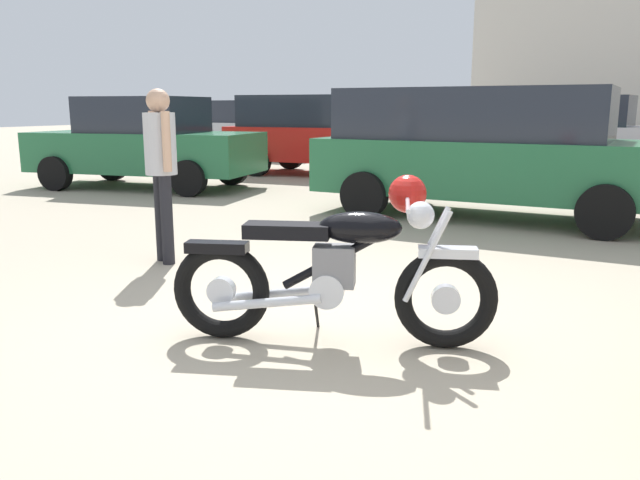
{
  "coord_description": "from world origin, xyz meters",
  "views": [
    {
      "loc": [
        1.85,
        -3.75,
        1.5
      ],
      "look_at": [
        -0.06,
        0.18,
        0.58
      ],
      "focal_mm": 35.74,
      "sensor_mm": 36.0,
      "label": 1
    }
  ],
  "objects_px": {
    "vintage_motorcycle": "(340,268)",
    "red_hatchback_near": "(485,148)",
    "bystander": "(161,158)",
    "pale_sedan_back": "(330,132)",
    "silver_sedan_mid": "(540,130)",
    "white_estate_far": "(252,129)",
    "blue_hatchback_right": "(145,143)"
  },
  "relations": [
    {
      "from": "vintage_motorcycle",
      "to": "red_hatchback_near",
      "type": "bearing_deg",
      "value": 73.43
    },
    {
      "from": "vintage_motorcycle",
      "to": "bystander",
      "type": "relative_size",
      "value": 1.21
    },
    {
      "from": "pale_sedan_back",
      "to": "silver_sedan_mid",
      "type": "relative_size",
      "value": 0.99
    },
    {
      "from": "bystander",
      "to": "white_estate_far",
      "type": "relative_size",
      "value": 0.38
    },
    {
      "from": "pale_sedan_back",
      "to": "silver_sedan_mid",
      "type": "xyz_separation_m",
      "value": [
        4.03,
        3.11,
        0.0
      ]
    },
    {
      "from": "pale_sedan_back",
      "to": "red_hatchback_near",
      "type": "bearing_deg",
      "value": -47.45
    },
    {
      "from": "blue_hatchback_right",
      "to": "silver_sedan_mid",
      "type": "relative_size",
      "value": 0.91
    },
    {
      "from": "bystander",
      "to": "red_hatchback_near",
      "type": "distance_m",
      "value": 4.57
    },
    {
      "from": "vintage_motorcycle",
      "to": "pale_sedan_back",
      "type": "xyz_separation_m",
      "value": [
        -4.44,
        9.3,
        0.45
      ]
    },
    {
      "from": "red_hatchback_near",
      "to": "pale_sedan_back",
      "type": "distance_m",
      "value": 5.89
    },
    {
      "from": "blue_hatchback_right",
      "to": "pale_sedan_back",
      "type": "relative_size",
      "value": 0.92
    },
    {
      "from": "vintage_motorcycle",
      "to": "silver_sedan_mid",
      "type": "distance_m",
      "value": 12.43
    },
    {
      "from": "white_estate_far",
      "to": "red_hatchback_near",
      "type": "bearing_deg",
      "value": 147.52
    },
    {
      "from": "bystander",
      "to": "blue_hatchback_right",
      "type": "height_order",
      "value": "blue_hatchback_right"
    },
    {
      "from": "white_estate_far",
      "to": "blue_hatchback_right",
      "type": "bearing_deg",
      "value": 115.92
    },
    {
      "from": "red_hatchback_near",
      "to": "pale_sedan_back",
      "type": "bearing_deg",
      "value": 138.0
    },
    {
      "from": "red_hatchback_near",
      "to": "white_estate_far",
      "type": "bearing_deg",
      "value": 140.06
    },
    {
      "from": "red_hatchback_near",
      "to": "silver_sedan_mid",
      "type": "bearing_deg",
      "value": 93.67
    },
    {
      "from": "red_hatchback_near",
      "to": "silver_sedan_mid",
      "type": "distance_m",
      "value": 7.21
    },
    {
      "from": "bystander",
      "to": "silver_sedan_mid",
      "type": "height_order",
      "value": "silver_sedan_mid"
    },
    {
      "from": "red_hatchback_near",
      "to": "white_estate_far",
      "type": "distance_m",
      "value": 11.36
    },
    {
      "from": "vintage_motorcycle",
      "to": "white_estate_far",
      "type": "xyz_separation_m",
      "value": [
        -8.65,
        12.81,
        0.34
      ]
    },
    {
      "from": "pale_sedan_back",
      "to": "silver_sedan_mid",
      "type": "bearing_deg",
      "value": 34.25
    },
    {
      "from": "blue_hatchback_right",
      "to": "bystander",
      "type": "bearing_deg",
      "value": -56.21
    },
    {
      "from": "silver_sedan_mid",
      "to": "vintage_motorcycle",
      "type": "bearing_deg",
      "value": 97.93
    },
    {
      "from": "bystander",
      "to": "white_estate_far",
      "type": "bearing_deg",
      "value": 60.51
    },
    {
      "from": "white_estate_far",
      "to": "pale_sedan_back",
      "type": "xyz_separation_m",
      "value": [
        4.21,
        -3.5,
        0.1
      ]
    },
    {
      "from": "red_hatchback_near",
      "to": "bystander",
      "type": "bearing_deg",
      "value": -117.07
    },
    {
      "from": "vintage_motorcycle",
      "to": "red_hatchback_near",
      "type": "relative_size",
      "value": 0.42
    },
    {
      "from": "bystander",
      "to": "red_hatchback_near",
      "type": "height_order",
      "value": "red_hatchback_near"
    },
    {
      "from": "vintage_motorcycle",
      "to": "pale_sedan_back",
      "type": "distance_m",
      "value": 10.32
    },
    {
      "from": "pale_sedan_back",
      "to": "blue_hatchback_right",
      "type": "bearing_deg",
      "value": -123.94
    }
  ]
}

